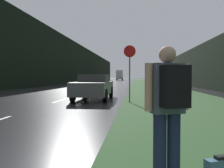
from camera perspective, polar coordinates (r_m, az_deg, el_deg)
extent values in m
cube|color=#33562D|center=(40.13, 8.95, -0.16)|extent=(6.00, 240.00, 0.02)
cube|color=silver|center=(13.64, -12.05, -3.80)|extent=(0.12, 3.00, 0.01)
cube|color=silver|center=(20.40, -6.09, -1.96)|extent=(0.12, 3.00, 0.01)
cube|color=silver|center=(27.29, -3.13, -1.03)|extent=(0.12, 3.00, 0.01)
cube|color=black|center=(51.94, -9.69, 5.08)|extent=(2.00, 140.00, 8.76)
cube|color=black|center=(50.75, 15.08, 3.01)|extent=(2.00, 140.00, 5.02)
cylinder|color=slate|center=(12.01, 4.26, 0.96)|extent=(0.07, 0.07, 2.30)
cylinder|color=#B71414|center=(12.08, 4.27, 7.85)|extent=(0.60, 0.02, 0.60)
cylinder|color=#1E2847|center=(3.09, 11.41, -14.79)|extent=(0.16, 0.16, 0.86)
cylinder|color=#1E2847|center=(3.17, 14.59, -14.38)|extent=(0.16, 0.16, 0.86)
cube|color=#4C5666|center=(3.01, 13.12, -1.01)|extent=(0.44, 0.34, 0.62)
sphere|color=tan|center=(3.02, 13.17, 6.87)|extent=(0.21, 0.21, 0.21)
cylinder|color=tan|center=(2.91, 8.81, -0.74)|extent=(0.10, 0.10, 0.58)
cylinder|color=tan|center=(3.13, 17.13, -0.62)|extent=(0.10, 0.10, 0.58)
cube|color=black|center=(2.83, 14.96, -0.56)|extent=(0.36, 0.27, 0.49)
cube|color=black|center=(3.27, 24.75, -15.75)|extent=(0.16, 0.13, 0.04)
cube|color=#4C514C|center=(13.69, -4.41, -0.97)|extent=(1.80, 4.72, 0.71)
cube|color=#2D302D|center=(13.91, -4.25, 1.43)|extent=(1.53, 2.13, 0.43)
cylinder|color=black|center=(12.14, -1.63, -2.82)|extent=(0.20, 0.69, 0.69)
cylinder|color=black|center=(12.46, -9.45, -2.72)|extent=(0.20, 0.69, 0.69)
cylinder|color=black|center=(15.04, -0.23, -1.94)|extent=(0.20, 0.69, 0.69)
cylinder|color=black|center=(15.31, -6.61, -1.89)|extent=(0.20, 0.69, 0.69)
cube|color=gray|center=(93.47, 1.96, 1.93)|extent=(2.15, 2.24, 2.55)
cube|color=silver|center=(89.94, 1.81, 2.21)|extent=(2.26, 4.83, 3.40)
cylinder|color=black|center=(93.32, 1.29, 1.18)|extent=(0.28, 0.90, 0.90)
cylinder|color=black|center=(93.19, 2.61, 1.18)|extent=(0.28, 0.90, 0.90)
cylinder|color=black|center=(88.82, 1.07, 1.15)|extent=(0.28, 0.90, 0.90)
cylinder|color=black|center=(88.67, 2.46, 1.15)|extent=(0.28, 0.90, 0.90)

